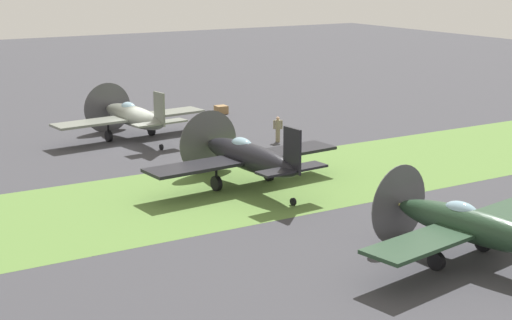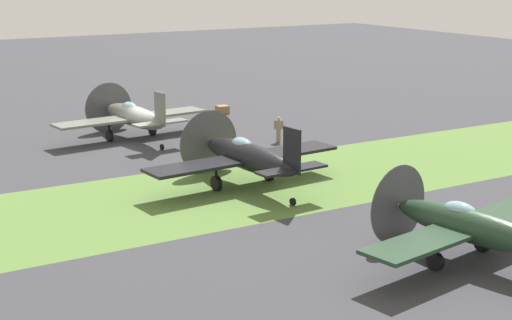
{
  "view_description": "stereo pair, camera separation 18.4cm",
  "coord_description": "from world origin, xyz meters",
  "px_view_note": "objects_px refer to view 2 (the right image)",
  "views": [
    {
      "loc": [
        -19.32,
        -47.49,
        11.69
      ],
      "look_at": [
        1.62,
        -12.65,
        1.48
      ],
      "focal_mm": 55.07,
      "sensor_mm": 36.0,
      "label": 1
    },
    {
      "loc": [
        -19.16,
        -47.58,
        11.69
      ],
      "look_at": [
        1.62,
        -12.65,
        1.48
      ],
      "focal_mm": 55.07,
      "sensor_mm": 36.0,
      "label": 2
    }
  ],
  "objects_px": {
    "supply_crate": "(222,110)",
    "airplane_wingman": "(247,156)",
    "ground_crew_chief": "(279,129)",
    "airplane_lead": "(133,116)",
    "airplane_trail": "(470,226)"
  },
  "relations": [
    {
      "from": "ground_crew_chief",
      "to": "supply_crate",
      "type": "bearing_deg",
      "value": 113.94
    },
    {
      "from": "airplane_trail",
      "to": "ground_crew_chief",
      "type": "bearing_deg",
      "value": 67.28
    },
    {
      "from": "ground_crew_chief",
      "to": "supply_crate",
      "type": "xyz_separation_m",
      "value": [
        1.64,
        11.01,
        -0.59
      ]
    },
    {
      "from": "airplane_lead",
      "to": "airplane_wingman",
      "type": "relative_size",
      "value": 0.96
    },
    {
      "from": "airplane_lead",
      "to": "airplane_wingman",
      "type": "xyz_separation_m",
      "value": [
        0.73,
        -14.19,
        0.07
      ]
    },
    {
      "from": "ground_crew_chief",
      "to": "supply_crate",
      "type": "distance_m",
      "value": 11.14
    },
    {
      "from": "airplane_lead",
      "to": "ground_crew_chief",
      "type": "bearing_deg",
      "value": -41.08
    },
    {
      "from": "airplane_wingman",
      "to": "supply_crate",
      "type": "relative_size",
      "value": 12.77
    },
    {
      "from": "airplane_lead",
      "to": "supply_crate",
      "type": "xyz_separation_m",
      "value": [
        9.71,
        5.29,
        -1.32
      ]
    },
    {
      "from": "airplane_trail",
      "to": "supply_crate",
      "type": "bearing_deg",
      "value": 68.82
    },
    {
      "from": "ground_crew_chief",
      "to": "supply_crate",
      "type": "height_order",
      "value": "ground_crew_chief"
    },
    {
      "from": "airplane_trail",
      "to": "supply_crate",
      "type": "distance_m",
      "value": 34.23
    },
    {
      "from": "supply_crate",
      "to": "airplane_wingman",
      "type": "bearing_deg",
      "value": -114.76
    },
    {
      "from": "airplane_wingman",
      "to": "supply_crate",
      "type": "bearing_deg",
      "value": 60.82
    },
    {
      "from": "airplane_lead",
      "to": "airplane_trail",
      "type": "xyz_separation_m",
      "value": [
        2.78,
        -28.21,
        -0.05
      ]
    }
  ]
}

